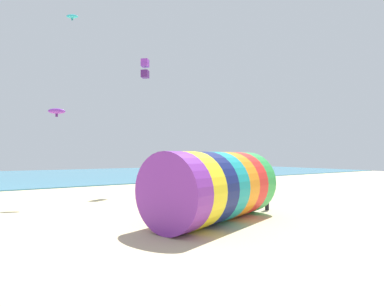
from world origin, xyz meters
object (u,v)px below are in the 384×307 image
at_px(kite_handler, 267,196).
at_px(kite_purple_box, 145,69).
at_px(kite_cyan_parafoil, 72,16).
at_px(kite_purple_parafoil, 57,111).
at_px(bystander_mid_beach, 184,188).
at_px(giant_inflatable_tube, 214,187).

bearing_deg(kite_handler, kite_purple_box, 102.00).
bearing_deg(kite_purple_box, kite_handler, -78.00).
xyz_separation_m(kite_cyan_parafoil, kite_purple_parafoil, (-1.04, -0.37, -6.76)).
bearing_deg(kite_purple_parafoil, bystander_mid_beach, -17.84).
bearing_deg(giant_inflatable_tube, kite_purple_box, 81.00).
relative_size(kite_cyan_parafoil, kite_purple_box, 0.50).
bearing_deg(kite_purple_parafoil, kite_purple_box, 20.21).
bearing_deg(kite_purple_box, bystander_mid_beach, -83.57).
bearing_deg(bystander_mid_beach, kite_purple_box, 96.43).
height_order(kite_cyan_parafoil, kite_purple_box, kite_cyan_parafoil).
height_order(kite_cyan_parafoil, kite_purple_parafoil, kite_cyan_parafoil).
bearing_deg(giant_inflatable_tube, bystander_mid_beach, 69.78).
bearing_deg(kite_handler, kite_cyan_parafoil, 134.17).
xyz_separation_m(kite_cyan_parafoil, bystander_mid_beach, (7.27, -3.05, -12.13)).
bearing_deg(kite_cyan_parafoil, kite_handler, -45.83).
height_order(kite_cyan_parafoil, bystander_mid_beach, kite_cyan_parafoil).
bearing_deg(kite_purple_box, kite_purple_parafoil, -159.79).
height_order(giant_inflatable_tube, kite_purple_parafoil, kite_purple_parafoil).
relative_size(kite_handler, kite_purple_box, 0.95).
distance_m(kite_purple_parafoil, bystander_mid_beach, 10.25).
relative_size(kite_cyan_parafoil, bystander_mid_beach, 0.52).
xyz_separation_m(kite_purple_parafoil, bystander_mid_beach, (8.31, -2.68, -5.37)).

